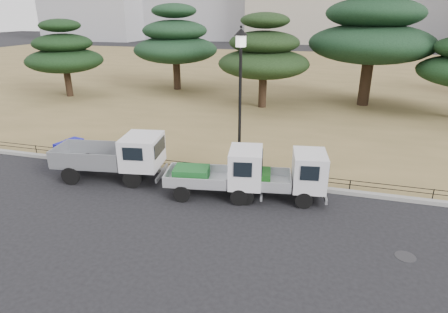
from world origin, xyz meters
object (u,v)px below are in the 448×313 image
(truck_kei_rear, at_px, (284,176))
(tarp_pile, at_px, (73,149))
(truck_large, at_px, (115,155))
(street_lamp, at_px, (240,80))
(truck_kei_front, at_px, (222,172))

(truck_kei_rear, height_order, tarp_pile, truck_kei_rear)
(truck_large, xyz_separation_m, street_lamp, (5.06, 1.46, 3.13))
(truck_kei_rear, bearing_deg, tarp_pile, 164.44)
(truck_large, relative_size, tarp_pile, 2.84)
(truck_large, distance_m, truck_kei_front, 4.82)
(truck_large, height_order, truck_kei_front, truck_large)
(truck_large, xyz_separation_m, truck_kei_rear, (7.17, 0.12, -0.15))
(tarp_pile, bearing_deg, street_lamp, 0.59)
(truck_kei_rear, bearing_deg, street_lamp, 138.79)
(truck_kei_front, distance_m, tarp_pile, 8.20)
(truck_kei_front, xyz_separation_m, street_lamp, (0.25, 1.75, 3.26))
(truck_large, xyz_separation_m, tarp_pile, (-3.21, 1.38, -0.56))
(truck_large, bearing_deg, tarp_pile, 147.81)
(truck_large, bearing_deg, truck_kei_front, -12.42)
(street_lamp, distance_m, tarp_pile, 9.06)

